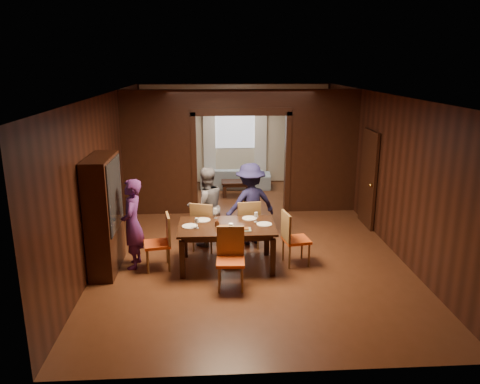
{
  "coord_description": "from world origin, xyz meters",
  "views": [
    {
      "loc": [
        -0.69,
        -9.15,
        3.5
      ],
      "look_at": [
        -0.15,
        -0.4,
        1.05
      ],
      "focal_mm": 35.0,
      "sensor_mm": 36.0,
      "label": 1
    }
  ],
  "objects": [
    {
      "name": "platter_b",
      "position": [
        -0.2,
        -1.75,
        0.78
      ],
      "size": [
        0.3,
        0.2,
        0.04
      ],
      "primitive_type": "cube",
      "color": "gray",
      "rests_on": "dining_table"
    },
    {
      "name": "person_grey",
      "position": [
        -0.81,
        -0.46,
        0.78
      ],
      "size": [
        0.93,
        0.84,
        1.56
      ],
      "primitive_type": "imported",
      "rotation": [
        0.0,
        0.0,
        3.53
      ],
      "color": "#5E5C64",
      "rests_on": "floor"
    },
    {
      "name": "plate_left",
      "position": [
        -1.08,
        -1.51,
        0.77
      ],
      "size": [
        0.27,
        0.27,
        0.01
      ],
      "primitive_type": "cylinder",
      "color": "white",
      "rests_on": "dining_table"
    },
    {
      "name": "coffee_table",
      "position": [
        -0.04,
        3.0,
        0.2
      ],
      "size": [
        0.8,
        0.5,
        0.4
      ],
      "primitive_type": "cube",
      "color": "black",
      "rests_on": "floor"
    },
    {
      "name": "wineglass_left",
      "position": [
        -0.96,
        -1.6,
        0.85
      ],
      "size": [
        0.08,
        0.08,
        0.18
      ],
      "primitive_type": null,
      "color": "silver",
      "rests_on": "dining_table"
    },
    {
      "name": "chair_left",
      "position": [
        -1.66,
        -1.53,
        0.48
      ],
      "size": [
        0.51,
        0.51,
        0.97
      ],
      "primitive_type": null,
      "rotation": [
        0.0,
        0.0,
        -1.4
      ],
      "color": "#DD4814",
      "rests_on": "floor"
    },
    {
      "name": "chair_near",
      "position": [
        -0.42,
        -2.33,
        0.48
      ],
      "size": [
        0.46,
        0.46,
        0.97
      ],
      "primitive_type": null,
      "rotation": [
        0.0,
        0.0,
        -0.05
      ],
      "color": "#E14D15",
      "rests_on": "floor"
    },
    {
      "name": "door_right",
      "position": [
        2.7,
        0.5,
        1.05
      ],
      "size": [
        0.06,
        0.9,
        2.1
      ],
      "primitive_type": "cube",
      "color": "black",
      "rests_on": "floor"
    },
    {
      "name": "tumbler",
      "position": [
        -0.39,
        -1.81,
        0.83
      ],
      "size": [
        0.07,
        0.07,
        0.14
      ],
      "primitive_type": "cylinder",
      "color": "silver",
      "rests_on": "dining_table"
    },
    {
      "name": "sofa",
      "position": [
        -0.01,
        3.85,
        0.29
      ],
      "size": [
        2.03,
        0.92,
        0.58
      ],
      "primitive_type": "imported",
      "rotation": [
        0.0,
        0.0,
        3.07
      ],
      "color": "#9BB5CB",
      "rests_on": "floor"
    },
    {
      "name": "window_far",
      "position": [
        0.0,
        4.44,
        1.7
      ],
      "size": [
        1.2,
        0.03,
        1.3
      ],
      "primitive_type": "cube",
      "color": "silver",
      "rests_on": "back_wall"
    },
    {
      "name": "plate_far_l",
      "position": [
        -0.87,
        -1.2,
        0.77
      ],
      "size": [
        0.27,
        0.27,
        0.01
      ],
      "primitive_type": "cylinder",
      "color": "white",
      "rests_on": "dining_table"
    },
    {
      "name": "person_navy",
      "position": [
        0.05,
        -0.41,
        0.81
      ],
      "size": [
        1.19,
        0.94,
        1.62
      ],
      "primitive_type": "imported",
      "rotation": [
        0.0,
        0.0,
        3.51
      ],
      "color": "#1B1A41",
      "rests_on": "floor"
    },
    {
      "name": "curtain_left",
      "position": [
        -0.75,
        4.4,
        1.25
      ],
      "size": [
        0.35,
        0.06,
        2.4
      ],
      "primitive_type": "cube",
      "color": "white",
      "rests_on": "back_wall"
    },
    {
      "name": "ceiling",
      "position": [
        0.0,
        0.0,
        2.9
      ],
      "size": [
        5.5,
        9.0,
        0.02
      ],
      "primitive_type": "cube",
      "color": "silver",
      "rests_on": "room_walls"
    },
    {
      "name": "plate_near",
      "position": [
        -0.47,
        -1.8,
        0.77
      ],
      "size": [
        0.27,
        0.27,
        0.01
      ],
      "primitive_type": "cylinder",
      "color": "silver",
      "rests_on": "dining_table"
    },
    {
      "name": "wineglass_right",
      "position": [
        0.08,
        -1.35,
        0.85
      ],
      "size": [
        0.08,
        0.08,
        0.18
      ],
      "primitive_type": null,
      "color": "white",
      "rests_on": "dining_table"
    },
    {
      "name": "chair_far_r",
      "position": [
        -0.02,
        -0.63,
        0.48
      ],
      "size": [
        0.49,
        0.49,
        0.97
      ],
      "primitive_type": null,
      "rotation": [
        0.0,
        0.0,
        3.26
      ],
      "color": "#CA4313",
      "rests_on": "floor"
    },
    {
      "name": "curtain_right",
      "position": [
        0.75,
        4.4,
        1.25
      ],
      "size": [
        0.35,
        0.06,
        2.4
      ],
      "primitive_type": "cube",
      "color": "white",
      "rests_on": "back_wall"
    },
    {
      "name": "platter_a",
      "position": [
        -0.47,
        -1.63,
        0.78
      ],
      "size": [
        0.3,
        0.2,
        0.04
      ],
      "primitive_type": "cube",
      "color": "gray",
      "rests_on": "dining_table"
    },
    {
      "name": "hutch",
      "position": [
        -2.53,
        -1.5,
        1.0
      ],
      "size": [
        0.4,
        1.2,
        2.0
      ],
      "primitive_type": "cube",
      "color": "black",
      "rests_on": "floor"
    },
    {
      "name": "floor",
      "position": [
        0.0,
        0.0,
        0.0
      ],
      "size": [
        9.0,
        9.0,
        0.0
      ],
      "primitive_type": "plane",
      "color": "#592E19",
      "rests_on": "ground"
    },
    {
      "name": "plate_far_r",
      "position": [
        -0.02,
        -1.16,
        0.77
      ],
      "size": [
        0.27,
        0.27,
        0.01
      ],
      "primitive_type": "cylinder",
      "color": "white",
      "rests_on": "dining_table"
    },
    {
      "name": "serving_bowl",
      "position": [
        -0.36,
        -1.43,
        0.8
      ],
      "size": [
        0.33,
        0.33,
        0.08
      ],
      "primitive_type": "imported",
      "color": "black",
      "rests_on": "dining_table"
    },
    {
      "name": "person_purple",
      "position": [
        -2.08,
        -1.41,
        0.79
      ],
      "size": [
        0.39,
        0.58,
        1.59
      ],
      "primitive_type": "imported",
      "rotation": [
        0.0,
        0.0,
        -1.59
      ],
      "color": "#4E205D",
      "rests_on": "floor"
    },
    {
      "name": "chair_right",
      "position": [
        0.79,
        -1.47,
        0.48
      ],
      "size": [
        0.51,
        0.51,
        0.97
      ],
      "primitive_type": null,
      "rotation": [
        0.0,
        0.0,
        1.74
      ],
      "color": "#F15316",
      "rests_on": "floor"
    },
    {
      "name": "chair_far_l",
      "position": [
        -0.84,
        -0.71,
        0.48
      ],
      "size": [
        0.55,
        0.55,
        0.97
      ],
      "primitive_type": null,
      "rotation": [
        0.0,
        0.0,
        2.83
      ],
      "color": "#C77112",
      "rests_on": "floor"
    },
    {
      "name": "plate_right",
      "position": [
        0.21,
        -1.49,
        0.77
      ],
      "size": [
        0.27,
        0.27,
        0.01
      ],
      "primitive_type": "cylinder",
      "color": "white",
      "rests_on": "dining_table"
    },
    {
      "name": "condiment_jar",
      "position": [
        -0.61,
        -1.52,
        0.82
      ],
      "size": [
        0.08,
        0.08,
        0.11
      ],
      "primitive_type": null,
      "color": "#472110",
      "rests_on": "dining_table"
    },
    {
      "name": "wineglass_far",
      "position": [
        -0.64,
        -1.1,
        0.85
      ],
      "size": [
        0.08,
        0.08,
        0.18
      ],
      "primitive_type": null,
      "color": "white",
      "rests_on": "dining_table"
    },
    {
      "name": "dining_table",
      "position": [
        -0.45,
        -1.5,
        0.38
      ],
      "size": [
        1.67,
        1.04,
        0.76
      ],
      "primitive_type": "cube",
      "color": "black",
      "rests_on": "floor"
    },
    {
      "name": "room_walls",
      "position": [
        0.0,
        1.89,
        1.51
      ],
      "size": [
        5.52,
        9.01,
        2.9
      ],
      "color": "black",
      "rests_on": "floor"
    }
  ]
}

